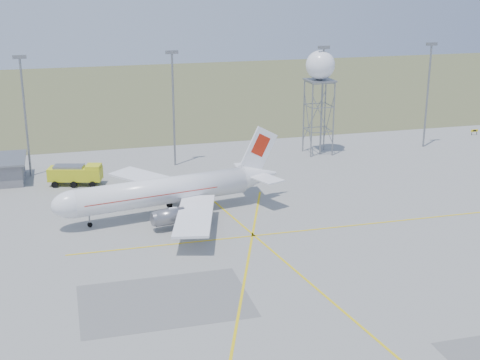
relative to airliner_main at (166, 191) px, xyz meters
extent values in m
plane|color=#A2A29D|center=(15.53, -40.97, -3.56)|extent=(400.00, 400.00, 0.00)
cube|color=#516135|center=(15.53, 99.03, -3.55)|extent=(400.00, 120.00, 0.03)
cylinder|color=gray|center=(-19.47, 25.03, 6.44)|extent=(0.36, 0.36, 20.00)
cube|color=gray|center=(-19.47, 25.03, 16.64)|extent=(2.20, 0.50, 0.60)
cylinder|color=gray|center=(5.53, 25.03, 6.44)|extent=(0.36, 0.36, 20.00)
cube|color=gray|center=(5.53, 25.03, 16.64)|extent=(2.20, 0.50, 0.60)
cylinder|color=gray|center=(33.53, 25.03, 6.44)|extent=(0.36, 0.36, 20.00)
cube|color=gray|center=(33.53, 25.03, 16.64)|extent=(2.20, 0.50, 0.60)
cylinder|color=gray|center=(55.53, 25.03, 6.44)|extent=(0.36, 0.36, 20.00)
cube|color=gray|center=(55.53, 25.03, 16.64)|extent=(2.20, 0.50, 0.60)
cylinder|color=black|center=(70.53, 31.03, -3.16)|extent=(0.10, 0.10, 0.80)
cylinder|color=black|center=(71.73, 31.03, -3.16)|extent=(0.10, 0.10, 0.80)
cube|color=yellow|center=(71.13, 31.03, -2.61)|extent=(1.60, 0.15, 0.50)
cube|color=black|center=(71.13, 30.95, -2.61)|extent=(0.80, 0.03, 0.30)
cylinder|color=white|center=(-0.58, -0.11, 0.10)|extent=(25.35, 8.33, 3.86)
ellipsoid|color=white|center=(-12.90, -2.38, 0.10)|extent=(6.77, 4.91, 3.86)
cube|color=black|center=(-14.04, -2.59, 0.68)|extent=(1.82, 2.35, 0.94)
cone|color=white|center=(14.59, 2.69, 0.39)|extent=(6.39, 4.84, 3.86)
cube|color=white|center=(14.59, 2.69, 4.44)|extent=(6.13, 1.40, 7.25)
cube|color=red|center=(14.78, 2.72, 5.11)|extent=(3.32, 0.92, 3.72)
cube|color=white|center=(13.56, 5.64, 0.87)|extent=(3.99, 5.77, 0.17)
cube|color=white|center=(14.68, -0.43, 0.87)|extent=(3.99, 5.77, 0.17)
cube|color=white|center=(-0.73, 8.69, -0.86)|extent=(12.88, 15.16, 0.35)
cube|color=white|center=(2.42, -8.38, -0.86)|extent=(8.59, 16.10, 0.35)
cylinder|color=slate|center=(-2.54, 5.22, -1.73)|extent=(4.38, 2.91, 2.22)
cylinder|color=slate|center=(-0.51, -5.78, -1.73)|extent=(4.38, 2.91, 2.22)
cube|color=red|center=(-2.47, -0.46, 0.20)|extent=(19.67, 7.33, 0.12)
cylinder|color=black|center=(-11.00, -2.03, -3.13)|extent=(0.79, 0.79, 0.87)
cube|color=black|center=(1.32, 0.24, -3.13)|extent=(2.00, 5.86, 0.87)
cylinder|color=gray|center=(1.32, 0.24, -2.70)|extent=(0.27, 0.27, 1.74)
cylinder|color=gray|center=(31.12, 23.69, 3.47)|extent=(0.26, 0.26, 14.07)
cylinder|color=gray|center=(35.45, 23.69, 3.47)|extent=(0.26, 0.26, 14.07)
cylinder|color=gray|center=(35.45, 28.02, 3.47)|extent=(0.26, 0.26, 14.07)
cylinder|color=gray|center=(31.12, 28.02, 3.47)|extent=(0.26, 0.26, 14.07)
cube|color=gray|center=(33.29, 25.86, 10.51)|extent=(4.93, 4.93, 0.27)
sphere|color=white|center=(33.29, 25.86, 13.33)|extent=(5.41, 5.41, 5.41)
cube|color=#C5CA17|center=(-12.20, 17.73, -1.66)|extent=(9.04, 5.07, 2.10)
cube|color=#C5CA17|center=(-9.26, 16.91, -0.80)|extent=(2.93, 3.19, 1.33)
cube|color=black|center=(-8.62, 16.73, -0.70)|extent=(0.76, 2.41, 0.95)
cube|color=gray|center=(-13.12, 17.99, -0.42)|extent=(5.21, 3.49, 0.38)
camera|label=1|loc=(-13.41, -89.89, 30.25)|focal=50.00mm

